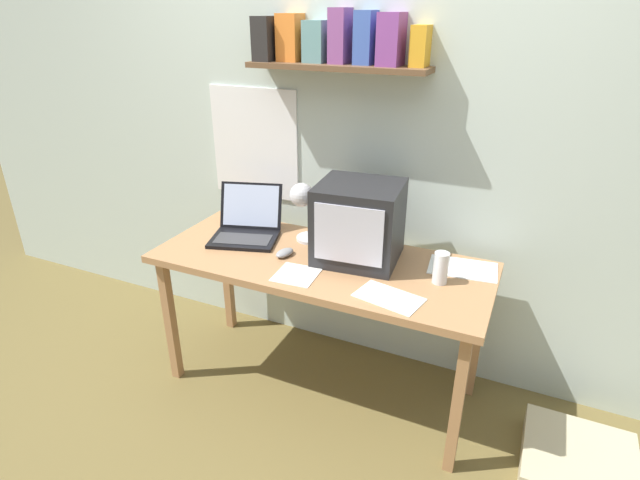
% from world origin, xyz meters
% --- Properties ---
extents(ground_plane, '(12.00, 12.00, 0.00)m').
position_xyz_m(ground_plane, '(0.00, 0.00, 0.00)').
color(ground_plane, brown).
extents(back_wall, '(5.60, 0.24, 2.60)m').
position_xyz_m(back_wall, '(-0.00, 0.43, 1.31)').
color(back_wall, silver).
rests_on(back_wall, ground_plane).
extents(corner_desk, '(1.58, 0.64, 0.74)m').
position_xyz_m(corner_desk, '(0.00, 0.00, 0.67)').
color(corner_desk, '#AB794E').
rests_on(corner_desk, ground_plane).
extents(crt_monitor, '(0.40, 0.38, 0.36)m').
position_xyz_m(crt_monitor, '(0.15, 0.09, 0.92)').
color(crt_monitor, '#232326').
rests_on(crt_monitor, corner_desk).
extents(laptop, '(0.41, 0.41, 0.24)m').
position_xyz_m(laptop, '(-0.46, 0.10, 0.80)').
color(laptop, black).
rests_on(laptop, corner_desk).
extents(desk_lamp, '(0.14, 0.20, 0.32)m').
position_xyz_m(desk_lamp, '(-0.15, 0.13, 0.95)').
color(desk_lamp, silver).
rests_on(desk_lamp, corner_desk).
extents(juice_glass, '(0.06, 0.06, 0.14)m').
position_xyz_m(juice_glass, '(0.55, 0.01, 0.80)').
color(juice_glass, white).
rests_on(juice_glass, corner_desk).
extents(computer_mouse, '(0.08, 0.12, 0.03)m').
position_xyz_m(computer_mouse, '(-0.17, -0.04, 0.75)').
color(computer_mouse, gray).
rests_on(computer_mouse, corner_desk).
extents(loose_paper_near_laptop, '(0.29, 0.21, 0.00)m').
position_xyz_m(loose_paper_near_laptop, '(0.40, -0.20, 0.74)').
color(loose_paper_near_laptop, white).
rests_on(loose_paper_near_laptop, corner_desk).
extents(open_notebook, '(0.32, 0.23, 0.00)m').
position_xyz_m(open_notebook, '(0.62, 0.18, 0.74)').
color(open_notebook, white).
rests_on(open_notebook, corner_desk).
extents(loose_paper_near_monitor, '(0.19, 0.20, 0.00)m').
position_xyz_m(loose_paper_near_monitor, '(-0.03, -0.18, 0.74)').
color(loose_paper_near_monitor, white).
rests_on(loose_paper_near_monitor, corner_desk).
extents(floor_cushion, '(0.45, 0.45, 0.11)m').
position_xyz_m(floor_cushion, '(1.23, -0.06, 0.05)').
color(floor_cushion, '#C2B58F').
rests_on(floor_cushion, ground_plane).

